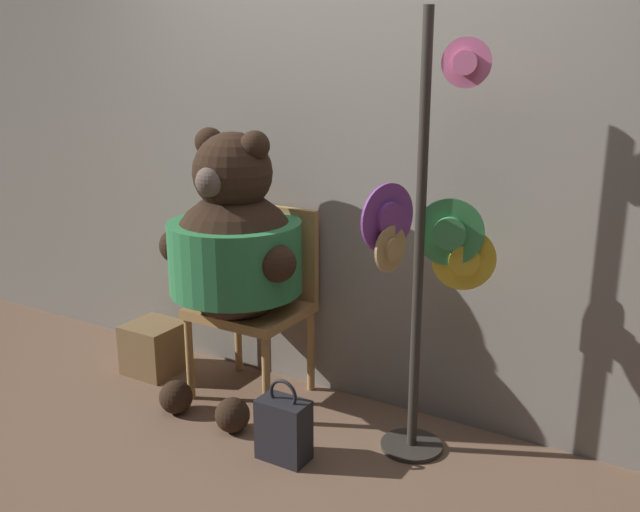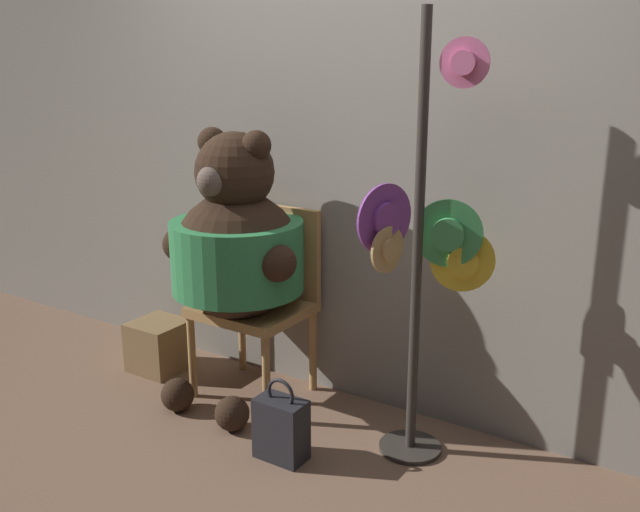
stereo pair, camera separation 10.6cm
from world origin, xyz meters
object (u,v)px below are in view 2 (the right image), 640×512
chair (261,292)px  handbag_on_ground (281,428)px  teddy_bear (236,247)px  hat_display_rack (426,254)px

chair → handbag_on_ground: chair is taller
teddy_bear → handbag_on_ground: (0.52, -0.35, -0.66)m
hat_display_rack → handbag_on_ground: 0.99m
chair → teddy_bear: size_ratio=0.70×
teddy_bear → hat_display_rack: hat_display_rack is taller
chair → handbag_on_ground: 0.81m
teddy_bear → chair: bearing=80.9°
hat_display_rack → handbag_on_ground: (-0.49, -0.35, -0.78)m
hat_display_rack → chair: bearing=170.9°
teddy_bear → handbag_on_ground: 0.91m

